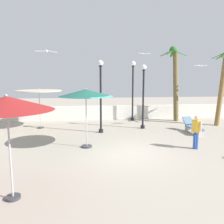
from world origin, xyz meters
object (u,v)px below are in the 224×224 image
object	(u,v)px
patio_umbrella_2	(7,104)
patio_umbrella_1	(39,92)
patio_umbrella_0	(86,93)
lamp_post_1	(143,92)
palm_tree_0	(224,78)
seagull_1	(200,66)
lamp_post_3	(101,91)
seagull_0	(144,54)
seagull_2	(46,52)
lounge_chair_1	(192,126)
guest_2	(196,129)
palm_tree_1	(175,77)
lamp_post_2	(133,85)

from	to	relation	value
patio_umbrella_2	patio_umbrella_1	bearing A→B (deg)	96.27
patio_umbrella_0	lamp_post_1	distance (m)	5.26
palm_tree_0	seagull_1	xyz separation A→B (m)	(-2.21, -0.90, 0.78)
lamp_post_3	seagull_0	xyz separation A→B (m)	(4.04, 5.79, 2.80)
patio_umbrella_2	seagull_2	bearing A→B (deg)	87.57
lamp_post_1	seagull_0	xyz separation A→B (m)	(1.23, 4.93, 2.89)
patio_umbrella_0	patio_umbrella_2	world-z (taller)	patio_umbrella_2
patio_umbrella_1	seagull_1	size ratio (longest dim) A/B	2.95
lamp_post_3	seagull_0	bearing A→B (deg)	55.12
lounge_chair_1	guest_2	size ratio (longest dim) A/B	1.19
patio_umbrella_0	lamp_post_1	size ratio (longest dim) A/B	0.69
lamp_post_1	guest_2	distance (m)	5.00
patio_umbrella_1	lounge_chair_1	distance (m)	9.93
patio_umbrella_1	palm_tree_1	bearing A→B (deg)	8.96
patio_umbrella_2	lamp_post_2	bearing A→B (deg)	63.32
lamp_post_1	patio_umbrella_0	bearing A→B (deg)	-134.41
patio_umbrella_1	palm_tree_0	bearing A→B (deg)	-1.95
seagull_2	lamp_post_1	bearing A→B (deg)	29.87
seagull_1	lamp_post_1	bearing A→B (deg)	171.44
patio_umbrella_1	guest_2	bearing A→B (deg)	-33.40
palm_tree_0	guest_2	bearing A→B (deg)	-130.80
patio_umbrella_1	patio_umbrella_2	bearing A→B (deg)	-83.73
seagull_2	palm_tree_0	bearing A→B (deg)	17.55
guest_2	seagull_2	bearing A→B (deg)	168.50
palm_tree_1	seagull_2	bearing A→B (deg)	-147.15
patio_umbrella_0	palm_tree_1	size ratio (longest dim) A/B	0.51
patio_umbrella_1	lamp_post_1	xyz separation A→B (m)	(6.72, -0.80, 0.02)
seagull_1	patio_umbrella_2	bearing A→B (deg)	-139.70
palm_tree_1	lamp_post_3	bearing A→B (deg)	-151.23
lamp_post_2	seagull_2	size ratio (longest dim) A/B	4.40
lamp_post_3	lounge_chair_1	xyz separation A→B (m)	(5.55, -0.59, -2.12)
palm_tree_1	seagull_0	bearing A→B (deg)	124.44
patio_umbrella_2	palm_tree_1	distance (m)	13.79
patio_umbrella_1	patio_umbrella_2	xyz separation A→B (m)	(1.00, -9.12, 0.24)
patio_umbrella_1	seagull_2	size ratio (longest dim) A/B	2.80
palm_tree_1	seagull_1	world-z (taller)	palm_tree_1
patio_umbrella_0	lounge_chair_1	world-z (taller)	patio_umbrella_0
lamp_post_2	seagull_0	distance (m)	3.58
patio_umbrella_0	seagull_0	distance (m)	10.34
palm_tree_1	lamp_post_3	world-z (taller)	palm_tree_1
patio_umbrella_0	seagull_1	distance (m)	7.98
lounge_chair_1	seagull_0	xyz separation A→B (m)	(-1.52, 6.38, 4.92)
lounge_chair_1	seagull_0	world-z (taller)	seagull_0
patio_umbrella_0	seagull_0	size ratio (longest dim) A/B	2.29
lamp_post_2	palm_tree_1	bearing A→B (deg)	-8.38
patio_umbrella_0	seagull_2	distance (m)	2.73
palm_tree_0	lamp_post_2	size ratio (longest dim) A/B	1.17
palm_tree_1	lamp_post_1	xyz separation A→B (m)	(-3.01, -2.33, -0.95)
patio_umbrella_2	patio_umbrella_0	bearing A→B (deg)	65.94
palm_tree_0	lamp_post_3	xyz separation A→B (m)	(-8.49, -1.24, -0.76)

